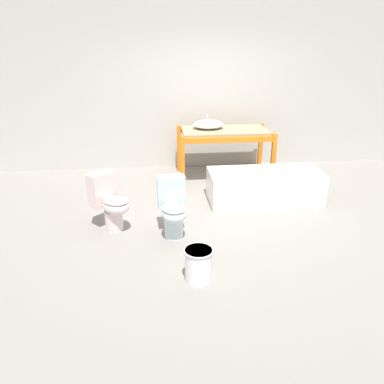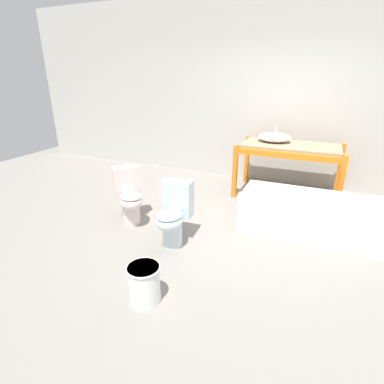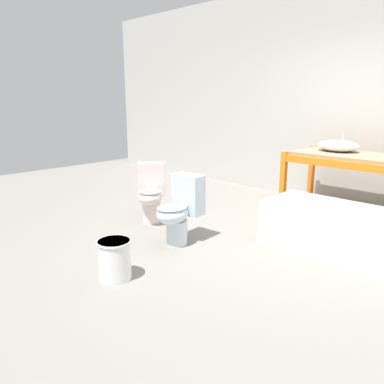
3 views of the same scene
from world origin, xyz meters
name	(u,v)px [view 3 (image 3 of 3)]	position (x,y,z in m)	size (l,w,h in m)	color
ground_plane	(271,244)	(0.00, 0.00, 0.00)	(12.00, 12.00, 0.00)	gray
warehouse_wall_rear	(362,93)	(0.00, 2.13, 1.60)	(10.80, 0.08, 3.20)	beige
shelving_rack	(355,165)	(0.27, 1.42, 0.73)	(1.60, 0.87, 0.86)	orange
sink_basin	(338,146)	(-0.01, 1.51, 0.93)	(0.53, 0.43, 0.23)	white
bathtub_main	(348,229)	(0.69, 0.29, 0.27)	(1.69, 0.71, 0.47)	white
toilet_near	(180,210)	(-0.75, -0.65, 0.38)	(0.36, 0.56, 0.74)	silver
toilet_far	(151,193)	(-1.54, -0.39, 0.38)	(0.60, 0.61, 0.74)	silver
bucket_white	(115,259)	(-0.55, -1.63, 0.19)	(0.30, 0.30, 0.35)	white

